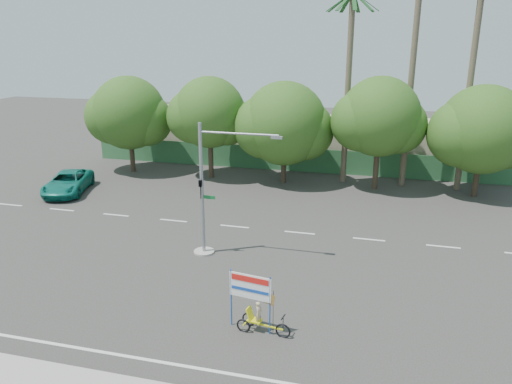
# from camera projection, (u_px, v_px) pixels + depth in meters

# --- Properties ---
(ground) EXTENTS (120.00, 120.00, 0.00)m
(ground) POSITION_uv_depth(u_px,v_px,m) (226.00, 294.00, 22.43)
(ground) COLOR #33302D
(ground) RESTS_ON ground
(fence) EXTENTS (38.00, 0.08, 2.00)m
(fence) POSITION_uv_depth(u_px,v_px,m) (304.00, 160.00, 41.95)
(fence) COLOR #336B3D
(fence) RESTS_ON ground
(building_left) EXTENTS (12.00, 8.00, 4.00)m
(building_left) POSITION_uv_depth(u_px,v_px,m) (209.00, 133.00, 48.17)
(building_left) COLOR #C0B098
(building_left) RESTS_ON ground
(building_right) EXTENTS (14.00, 8.00, 3.60)m
(building_right) POSITION_uv_depth(u_px,v_px,m) (402.00, 145.00, 43.96)
(building_right) COLOR #C0B098
(building_right) RESTS_ON ground
(tree_far_left) EXTENTS (7.14, 6.00, 7.96)m
(tree_far_left) POSITION_uv_depth(u_px,v_px,m) (129.00, 115.00, 40.92)
(tree_far_left) COLOR #473828
(tree_far_left) RESTS_ON ground
(tree_left) EXTENTS (6.66, 5.60, 8.07)m
(tree_left) POSITION_uv_depth(u_px,v_px,m) (209.00, 115.00, 39.16)
(tree_left) COLOR #473828
(tree_left) RESTS_ON ground
(tree_center) EXTENTS (7.62, 6.40, 7.85)m
(tree_center) POSITION_uv_depth(u_px,v_px,m) (284.00, 126.00, 37.92)
(tree_center) COLOR #473828
(tree_center) RESTS_ON ground
(tree_right) EXTENTS (6.90, 5.80, 8.36)m
(tree_right) POSITION_uv_depth(u_px,v_px,m) (379.00, 120.00, 36.02)
(tree_right) COLOR #473828
(tree_right) RESTS_ON ground
(tree_far_right) EXTENTS (7.38, 6.20, 7.94)m
(tree_far_right) POSITION_uv_depth(u_px,v_px,m) (482.00, 132.00, 34.54)
(tree_far_right) COLOR #473828
(tree_far_right) RESTS_ON ground
(palm_tall) EXTENTS (3.73, 3.79, 17.45)m
(palm_tall) POSITION_uv_depth(u_px,v_px,m) (415.00, 44.00, 35.32)
(palm_tall) COLOR #70604C
(palm_tall) RESTS_ON ground
(palm_mid) EXTENTS (3.73, 3.79, 15.45)m
(palm_mid) POSITION_uv_depth(u_px,v_px,m) (473.00, 60.00, 34.69)
(palm_mid) COLOR #70604C
(palm_mid) RESTS_ON ground
(palm_short) EXTENTS (3.73, 3.79, 14.45)m
(palm_short) POSITION_uv_depth(u_px,v_px,m) (349.00, 66.00, 36.88)
(palm_short) COLOR #70604C
(palm_short) RESTS_ON ground
(traffic_signal) EXTENTS (4.72, 1.10, 7.00)m
(traffic_signal) POSITION_uv_depth(u_px,v_px,m) (208.00, 201.00, 25.73)
(traffic_signal) COLOR gray
(traffic_signal) RESTS_ON ground
(trike_billboard) EXTENTS (2.54, 0.78, 2.51)m
(trike_billboard) POSITION_uv_depth(u_px,v_px,m) (256.00, 308.00, 19.40)
(trike_billboard) COLOR black
(trike_billboard) RESTS_ON ground
(pickup_truck) EXTENTS (3.99, 6.03, 1.54)m
(pickup_truck) POSITION_uv_depth(u_px,v_px,m) (68.00, 182.00, 36.52)
(pickup_truck) COLOR #107464
(pickup_truck) RESTS_ON ground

